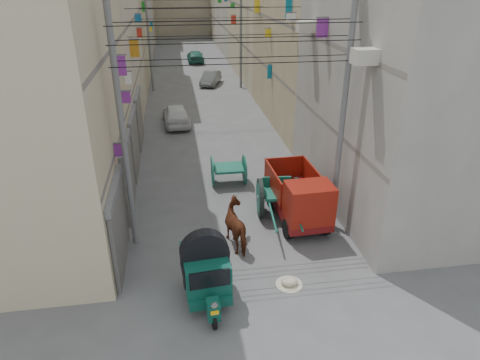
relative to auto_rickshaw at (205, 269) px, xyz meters
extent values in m
cube|color=#69635D|center=(-2.74, 5.22, 2.19)|extent=(0.25, 9.80, 0.18)
cube|color=#69635D|center=(-2.74, 5.22, 5.19)|extent=(0.25, 9.80, 0.18)
cube|color=beige|center=(-6.62, 16.22, 4.99)|extent=(8.00, 12.00, 12.00)
cube|color=#69635D|center=(-2.74, 16.22, 2.19)|extent=(0.25, 11.76, 0.18)
cube|color=#69635D|center=(-2.74, 16.22, 5.19)|extent=(0.25, 11.76, 0.18)
cube|color=#69635D|center=(-2.74, 29.22, 2.19)|extent=(0.25, 13.72, 0.18)
cube|color=#69635D|center=(-2.74, 29.22, 5.19)|extent=(0.25, 13.72, 0.18)
cube|color=gray|center=(-6.62, 43.22, 4.89)|extent=(8.00, 14.00, 11.80)
cube|color=#69635D|center=(-2.74, 43.22, 2.19)|extent=(0.25, 13.72, 0.18)
cube|color=#69635D|center=(-2.74, 56.22, 2.19)|extent=(0.25, 11.76, 0.18)
cube|color=gray|center=(9.38, 5.22, 5.49)|extent=(8.00, 10.00, 13.00)
cube|color=#69635D|center=(5.50, 5.22, 2.19)|extent=(0.25, 9.80, 0.18)
cube|color=#69635D|center=(5.50, 5.22, 5.19)|extent=(0.25, 9.80, 0.18)
cube|color=tan|center=(9.38, 16.22, 4.99)|extent=(8.00, 12.00, 12.00)
cube|color=#69635D|center=(5.50, 16.22, 2.19)|extent=(0.25, 11.76, 0.18)
cube|color=#69635D|center=(5.50, 16.22, 5.19)|extent=(0.25, 11.76, 0.18)
cube|color=#69635D|center=(5.50, 29.22, 2.19)|extent=(0.25, 13.72, 0.18)
cube|color=#69635D|center=(5.50, 29.22, 5.19)|extent=(0.25, 13.72, 0.18)
cube|color=#69635D|center=(5.50, 43.22, 2.19)|extent=(0.25, 13.72, 0.18)
cube|color=#69635D|center=(5.50, 56.22, 2.19)|extent=(0.25, 11.76, 0.18)
cube|color=#48484C|center=(-2.54, 2.02, 0.29)|extent=(0.12, 3.00, 2.60)
cube|color=slate|center=(-2.52, 2.02, 1.74)|extent=(0.18, 3.20, 0.25)
cube|color=#48484C|center=(-2.54, 5.72, 0.29)|extent=(0.12, 3.00, 2.60)
cube|color=slate|center=(-2.52, 5.72, 1.74)|extent=(0.18, 3.20, 0.25)
cube|color=#48484C|center=(-2.54, 9.42, 0.29)|extent=(0.12, 3.00, 2.60)
cube|color=slate|center=(-2.52, 9.42, 1.74)|extent=(0.18, 3.20, 0.25)
cube|color=#48484C|center=(-2.54, 13.22, 0.29)|extent=(0.12, 3.00, 2.60)
cube|color=slate|center=(-2.52, 13.22, 1.74)|extent=(0.18, 3.20, 0.25)
cube|color=#1A8F26|center=(5.19, 31.50, 4.97)|extent=(0.38, 0.08, 0.41)
cube|color=#0D708F|center=(-2.49, 38.83, 2.62)|extent=(0.27, 0.08, 0.71)
cube|color=#832893|center=(-2.40, 3.65, 2.34)|extent=(0.44, 0.08, 0.42)
cube|color=#BC7616|center=(-2.39, 13.02, 4.17)|extent=(0.45, 0.08, 0.84)
cube|color=#1A8F26|center=(5.17, 42.10, 4.91)|extent=(0.41, 0.08, 0.59)
cube|color=#832893|center=(-2.43, 6.99, 3.23)|extent=(0.38, 0.08, 0.44)
cube|color=red|center=(5.16, 30.76, 3.85)|extent=(0.43, 0.08, 0.72)
cube|color=yellow|center=(-2.47, 35.29, 2.66)|extent=(0.31, 0.08, 0.44)
cube|color=yellow|center=(5.20, 16.24, 4.40)|extent=(0.35, 0.08, 0.45)
cube|color=yellow|center=(5.21, 19.87, 5.64)|extent=(0.34, 0.08, 0.79)
cube|color=white|center=(-2.48, 9.24, 3.49)|extent=(0.28, 0.08, 0.52)
cube|color=#1A8F26|center=(-2.48, 26.84, 5.25)|extent=(0.28, 0.08, 0.74)
cube|color=#0D708F|center=(5.25, 15.73, 2.22)|extent=(0.26, 0.08, 0.80)
cube|color=#BC7616|center=(5.21, 6.59, 5.68)|extent=(0.34, 0.08, 0.55)
cube|color=#832893|center=(-2.38, 5.78, 4.67)|extent=(0.47, 0.08, 0.67)
cube|color=#155F98|center=(-2.42, 18.37, 5.13)|extent=(0.40, 0.08, 0.47)
cube|color=red|center=(-2.46, 18.89, 4.24)|extent=(0.32, 0.08, 0.55)
cube|color=white|center=(5.14, 10.97, 5.72)|extent=(0.47, 0.08, 0.35)
cube|color=#0D708F|center=(5.22, 11.80, 6.07)|extent=(0.32, 0.08, 0.89)
cube|color=#832893|center=(5.16, 6.51, 5.72)|extent=(0.44, 0.08, 0.69)
cube|color=#1A8F26|center=(-2.68, 3.22, 1.99)|extent=(0.10, 3.20, 0.80)
cube|color=yellow|center=(-2.68, 12.22, 1.99)|extent=(0.10, 3.20, 0.80)
cube|color=white|center=(-2.68, 24.22, 1.99)|extent=(0.10, 3.20, 0.80)
cube|color=#BC7616|center=(-2.68, 36.22, 1.99)|extent=(0.10, 3.20, 0.80)
cube|color=#BC7616|center=(5.44, 3.22, 1.99)|extent=(0.10, 3.20, 0.80)
cube|color=#1A8F26|center=(5.44, 12.22, 1.99)|extent=(0.10, 3.20, 0.80)
cube|color=white|center=(5.44, 24.22, 1.99)|extent=(0.10, 3.20, 0.80)
cube|color=#0D708F|center=(5.44, 36.22, 1.99)|extent=(0.10, 3.20, 0.80)
cube|color=#B4AFA2|center=(5.03, 2.22, 5.39)|extent=(0.70, 0.55, 0.45)
cube|color=#B4AFA2|center=(5.03, 8.22, 5.59)|extent=(0.70, 0.55, 0.45)
cylinder|color=slate|center=(-2.22, 3.22, 2.99)|extent=(0.20, 0.20, 8.00)
cylinder|color=slate|center=(4.98, 3.22, 2.99)|extent=(0.20, 0.20, 8.00)
cylinder|color=slate|center=(-2.22, 25.22, 2.99)|extent=(0.20, 0.20, 8.00)
cylinder|color=slate|center=(4.98, 25.22, 2.99)|extent=(0.20, 0.20, 8.00)
cylinder|color=black|center=(1.38, 2.72, 5.19)|extent=(7.40, 0.02, 0.02)
cylinder|color=black|center=(1.38, 2.72, 5.79)|extent=(7.40, 0.02, 0.02)
cylinder|color=black|center=(1.38, 2.72, 6.29)|extent=(7.40, 0.02, 0.02)
cylinder|color=black|center=(1.38, 3.72, 5.19)|extent=(7.40, 0.02, 0.02)
cylinder|color=black|center=(1.38, 3.72, 5.79)|extent=(7.40, 0.02, 0.02)
cylinder|color=black|center=(1.38, 3.72, 6.29)|extent=(7.40, 0.02, 0.02)
cylinder|color=black|center=(1.38, 9.22, 5.19)|extent=(7.40, 0.02, 0.02)
cylinder|color=black|center=(1.38, 9.22, 5.79)|extent=(7.40, 0.02, 0.02)
cylinder|color=black|center=(1.38, 9.22, 6.29)|extent=(7.40, 0.02, 0.02)
cylinder|color=black|center=(1.38, 17.22, 5.19)|extent=(7.40, 0.02, 0.02)
cylinder|color=black|center=(1.38, 17.22, 5.79)|extent=(7.40, 0.02, 0.02)
cylinder|color=black|center=(1.38, 25.22, 5.19)|extent=(7.40, 0.02, 0.02)
cylinder|color=black|center=(1.38, 25.22, 5.79)|extent=(7.40, 0.02, 0.02)
cylinder|color=black|center=(0.10, -1.23, -0.74)|extent=(0.16, 0.55, 0.54)
cylinder|color=black|center=(-0.58, 0.54, -0.74)|extent=(0.16, 0.55, 0.54)
cylinder|color=black|center=(0.48, 0.63, -0.74)|extent=(0.16, 0.55, 0.54)
cube|color=#0B4135|center=(0.00, 0.01, -0.55)|extent=(1.35, 1.92, 0.27)
cube|color=#0B4135|center=(0.10, -1.19, -0.43)|extent=(0.37, 0.46, 0.53)
cylinder|color=silver|center=(0.12, -1.41, -0.09)|extent=(0.18, 0.06, 0.17)
cube|color=#FFB10E|center=(0.12, -1.43, -0.33)|extent=(0.21, 0.05, 0.12)
cube|color=#0B4135|center=(0.00, 0.06, 0.00)|extent=(1.38, 1.73, 0.91)
cube|color=black|center=(0.06, -0.77, 0.24)|extent=(1.11, 0.15, 0.53)
cube|color=black|center=(-0.64, 0.01, 0.10)|extent=(0.13, 1.15, 0.62)
cube|color=black|center=(0.63, 0.11, 0.10)|extent=(0.13, 1.15, 0.62)
cube|color=white|center=(0.07, -0.80, -0.48)|extent=(1.20, 0.15, 0.06)
cylinder|color=black|center=(2.47, 4.41, -0.24)|extent=(0.30, 1.53, 1.53)
cylinder|color=#145746|center=(2.47, 4.41, -0.24)|extent=(0.29, 1.20, 1.19)
cylinder|color=slate|center=(2.47, 4.41, -0.24)|extent=(0.26, 0.22, 0.20)
cylinder|color=black|center=(3.88, 4.29, -0.24)|extent=(0.30, 1.53, 1.53)
cylinder|color=#145746|center=(3.88, 4.29, -0.24)|extent=(0.29, 1.20, 1.19)
cylinder|color=slate|center=(3.88, 4.29, -0.24)|extent=(0.26, 0.22, 0.20)
cylinder|color=slate|center=(3.18, 4.35, -0.24)|extent=(1.47, 0.22, 0.09)
cube|color=#145746|center=(3.18, 4.35, -0.05)|extent=(1.25, 1.30, 0.11)
cube|color=#145746|center=(3.23, 4.89, 0.19)|extent=(1.15, 0.19, 0.38)
cylinder|color=#145746|center=(2.62, 3.03, -0.14)|extent=(0.30, 2.50, 0.08)
cylinder|color=#145746|center=(3.49, 2.95, -0.14)|extent=(0.30, 2.50, 0.08)
cylinder|color=black|center=(3.13, 2.70, -0.64)|extent=(0.23, 0.73, 0.73)
cylinder|color=black|center=(3.04, 5.12, -0.64)|extent=(0.23, 0.73, 0.73)
cylinder|color=black|center=(4.56, 2.76, -0.64)|extent=(0.23, 0.73, 0.73)
cylinder|color=black|center=(4.47, 5.18, -0.64)|extent=(0.23, 0.73, 0.73)
cube|color=#5F0D0E|center=(3.80, 3.94, -0.40)|extent=(1.73, 3.69, 0.39)
cube|color=maroon|center=(3.85, 2.67, 0.37)|extent=(1.64, 1.22, 1.38)
cube|color=black|center=(3.87, 2.16, 0.48)|extent=(1.43, 0.12, 0.61)
cube|color=#5F0D0E|center=(3.78, 4.54, -0.11)|extent=(1.74, 2.48, 0.13)
cube|color=maroon|center=(2.98, 4.51, 0.37)|extent=(0.16, 2.42, 0.94)
cube|color=maroon|center=(4.58, 4.57, 0.37)|extent=(0.16, 2.42, 0.94)
cube|color=maroon|center=(3.74, 5.73, 0.37)|extent=(1.65, 0.13, 0.94)
cylinder|color=#145746|center=(0.90, 7.38, -0.34)|extent=(0.10, 1.34, 1.34)
cylinder|color=#145746|center=(2.34, 7.35, -0.34)|extent=(0.10, 1.34, 1.34)
cube|color=#145746|center=(1.62, 7.37, -0.22)|extent=(1.31, 1.16, 0.10)
cylinder|color=slate|center=(1.62, 7.37, -0.34)|extent=(1.49, 0.11, 0.08)
ellipsoid|color=beige|center=(2.54, 0.16, -0.88)|extent=(0.51, 0.41, 0.26)
imported|color=brown|center=(1.36, 2.52, -0.23)|extent=(1.27, 1.98, 1.55)
imported|color=silver|center=(-0.53, 16.29, -0.35)|extent=(1.83, 3.97, 1.32)
imported|color=#4C504F|center=(2.60, 26.66, -0.45)|extent=(2.19, 3.59, 1.12)
imported|color=#236656|center=(1.93, 37.28, -0.41)|extent=(1.69, 4.11, 1.19)
camera|label=1|loc=(-0.53, -9.87, 7.57)|focal=32.00mm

